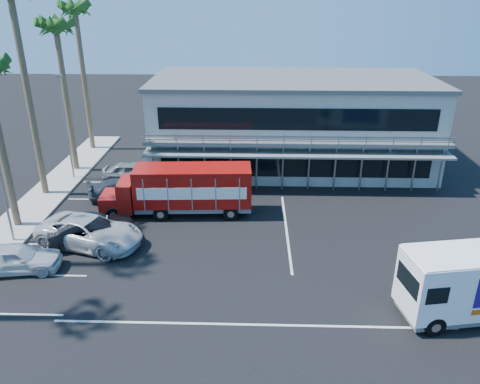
{
  "coord_description": "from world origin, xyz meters",
  "views": [
    {
      "loc": [
        -0.12,
        -22.75,
        13.75
      ],
      "look_at": [
        -0.9,
        3.54,
        2.3
      ],
      "focal_mm": 35.0,
      "sensor_mm": 36.0,
      "label": 1
    }
  ],
  "objects_px": {
    "red_truck": "(183,189)",
    "parked_car_a": "(16,258)",
    "white_van": "(479,282)",
    "parked_car_b": "(92,229)"
  },
  "relations": [
    {
      "from": "white_van",
      "to": "parked_car_b",
      "type": "height_order",
      "value": "white_van"
    },
    {
      "from": "parked_car_a",
      "to": "parked_car_b",
      "type": "distance_m",
      "value": 4.39
    },
    {
      "from": "red_truck",
      "to": "white_van",
      "type": "relative_size",
      "value": 1.38
    },
    {
      "from": "white_van",
      "to": "parked_car_b",
      "type": "xyz_separation_m",
      "value": [
        -19.49,
        6.2,
        -0.96
      ]
    },
    {
      "from": "parked_car_a",
      "to": "parked_car_b",
      "type": "bearing_deg",
      "value": -50.4
    },
    {
      "from": "parked_car_a",
      "to": "parked_car_b",
      "type": "relative_size",
      "value": 0.91
    },
    {
      "from": "parked_car_a",
      "to": "parked_car_b",
      "type": "xyz_separation_m",
      "value": [
        3.0,
        3.2,
        0.05
      ]
    },
    {
      "from": "red_truck",
      "to": "parked_car_a",
      "type": "xyz_separation_m",
      "value": [
        -7.83,
        -7.08,
        -1.03
      ]
    },
    {
      "from": "white_van",
      "to": "parked_car_b",
      "type": "bearing_deg",
      "value": 152.87
    },
    {
      "from": "white_van",
      "to": "parked_car_b",
      "type": "relative_size",
      "value": 1.44
    }
  ]
}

